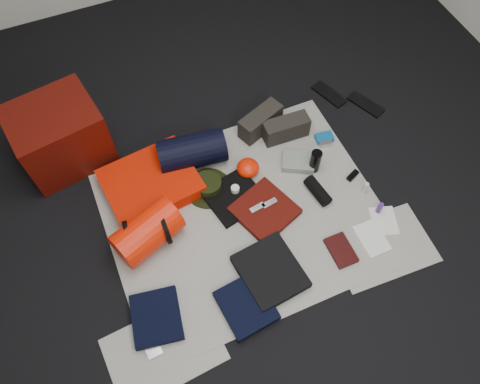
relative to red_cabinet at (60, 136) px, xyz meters
name	(u,v)px	position (x,y,z in m)	size (l,w,h in m)	color
floor	(245,217)	(0.87, -0.85, -0.22)	(4.50, 4.50, 0.02)	black
newspaper_mat	(245,216)	(0.87, -0.85, -0.21)	(1.60, 1.30, 0.01)	beige
newspaper_sheet_front_left	(164,349)	(0.17, -1.40, -0.21)	(0.58, 0.40, 0.00)	beige
newspaper_sheet_front_right	(381,247)	(1.52, -1.35, -0.21)	(0.58, 0.40, 0.00)	beige
red_cabinet	(60,136)	(0.00, 0.00, 0.00)	(0.51, 0.43, 0.43)	#520C06
sleeping_pad	(151,183)	(0.41, -0.44, -0.16)	(0.55, 0.45, 0.10)	red
stuff_sack	(147,232)	(0.29, -0.79, -0.09)	(0.23, 0.23, 0.38)	red
sack_strap_left	(130,239)	(0.19, -0.79, -0.10)	(0.22, 0.22, 0.03)	black
sack_strap_right	(164,226)	(0.39, -0.79, -0.10)	(0.22, 0.22, 0.03)	black
navy_duffel	(192,151)	(0.72, -0.36, -0.10)	(0.22, 0.22, 0.42)	black
boonie_brim	(208,188)	(0.73, -0.59, -0.20)	(0.29, 0.29, 0.01)	black
boonie_crown	(208,185)	(0.73, -0.59, -0.16)	(0.17, 0.17, 0.07)	black
hiking_boot_left	(260,122)	(1.22, -0.29, -0.13)	(0.31, 0.12, 0.16)	#2B2822
hiking_boot_right	(286,129)	(1.35, -0.41, -0.13)	(0.30, 0.11, 0.15)	#2B2822
flip_flop_left	(329,94)	(1.80, -0.21, -0.21)	(0.10, 0.26, 0.01)	black
flip_flop_right	(366,104)	(1.99, -0.39, -0.21)	(0.10, 0.26, 0.01)	black
trousers_navy_a	(156,317)	(0.18, -1.24, -0.18)	(0.26, 0.29, 0.05)	black
trousers_navy_b	(246,305)	(0.65, -1.37, -0.18)	(0.26, 0.30, 0.05)	black
trousers_charcoal	(270,271)	(0.85, -1.25, -0.18)	(0.32, 0.36, 0.06)	black
black_tshirt	(234,197)	(0.85, -0.72, -0.19)	(0.32, 0.30, 0.03)	black
red_shirt	(265,210)	(0.98, -0.88, -0.18)	(0.32, 0.32, 0.04)	#4D0E08
orange_stuff_sack	(248,168)	(1.01, -0.58, -0.16)	(0.14, 0.14, 0.09)	red
first_aid_pouch	(298,162)	(1.33, -0.65, -0.18)	(0.20, 0.15, 0.05)	gray
water_bottle	(315,161)	(1.40, -0.72, -0.12)	(0.07, 0.07, 0.17)	black
speaker	(318,191)	(1.34, -0.89, -0.17)	(0.08, 0.08, 0.20)	black
compact_camera	(325,143)	(1.56, -0.58, -0.19)	(0.09, 0.05, 0.04)	silver
cyan_case	(324,138)	(1.58, -0.54, -0.19)	(0.11, 0.07, 0.04)	#0F5A97
toiletry_purple	(379,208)	(1.62, -1.15, -0.16)	(0.03, 0.03, 0.09)	#4A2578
toiletry_clear	(365,187)	(1.62, -0.99, -0.16)	(0.03, 0.03, 0.08)	silver
paperback_book	(341,250)	(1.28, -1.29, -0.19)	(0.13, 0.20, 0.03)	black
map_booklet	(372,238)	(1.49, -1.29, -0.20)	(0.15, 0.22, 0.01)	white
map_printout	(384,221)	(1.62, -1.22, -0.20)	(0.15, 0.19, 0.01)	white
sunglasses	(353,176)	(1.60, -0.87, -0.20)	(0.09, 0.04, 0.02)	black
key_cluster	(153,350)	(0.12, -1.39, -0.20)	(0.08, 0.08, 0.01)	silver
tape_roll	(235,189)	(0.87, -0.69, -0.16)	(0.05, 0.05, 0.04)	white
energy_bar_a	(257,208)	(0.94, -0.86, -0.16)	(0.10, 0.04, 0.01)	silver
energy_bar_b	(269,203)	(1.02, -0.86, -0.16)	(0.10, 0.04, 0.01)	silver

